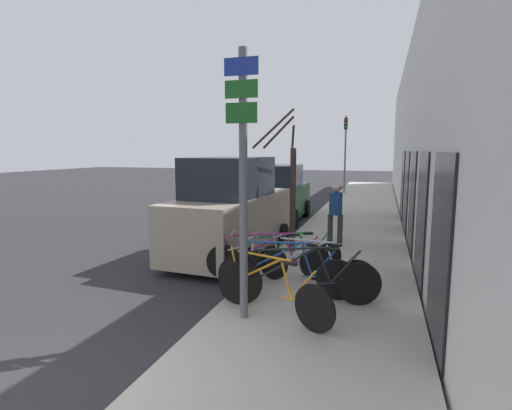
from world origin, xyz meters
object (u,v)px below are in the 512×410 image
object	(u,v)px
bicycle_4	(270,259)
parked_car_0	(232,212)
bicycle_1	(300,280)
bicycle_5	(288,257)
pedestrian_near	(336,209)
bicycle_3	(313,267)
signpost	(243,177)
parked_car_1	(276,196)
bicycle_2	(287,272)
street_tree	(291,188)
traffic_light	(345,144)
bicycle_0	(269,289)

from	to	relation	value
bicycle_4	parked_car_0	size ratio (longest dim) A/B	0.51
bicycle_1	bicycle_5	xyz separation A→B (m)	(-0.54, 1.44, -0.03)
bicycle_4	pedestrian_near	world-z (taller)	pedestrian_near
bicycle_1	bicycle_3	world-z (taller)	bicycle_1
parked_car_0	signpost	bearing A→B (deg)	-62.96
signpost	parked_car_1	size ratio (longest dim) A/B	0.91
bicycle_4	bicycle_5	bearing A→B (deg)	-53.88
signpost	parked_car_1	world-z (taller)	signpost
bicycle_5	bicycle_3	bearing A→B (deg)	-166.16
signpost	parked_car_0	distance (m)	4.39
bicycle_2	pedestrian_near	world-z (taller)	pedestrian_near
street_tree	bicycle_4	bearing A→B (deg)	-86.72
signpost	bicycle_3	distance (m)	2.50
bicycle_4	street_tree	bearing A→B (deg)	-11.34
parked_car_1	traffic_light	xyz separation A→B (m)	(1.64, 9.56, 2.06)
bicycle_3	bicycle_5	xyz separation A→B (m)	(-0.60, 0.56, -0.01)
parked_car_0	bicycle_4	bearing A→B (deg)	-48.56
bicycle_3	parked_car_1	size ratio (longest dim) A/B	0.54
bicycle_3	parked_car_1	distance (m)	7.85
bicycle_2	signpost	bearing A→B (deg)	160.15
bicycle_3	street_tree	distance (m)	3.01
bicycle_5	signpost	bearing A→B (deg)	142.12
bicycle_2	traffic_light	bearing A→B (deg)	1.49
bicycle_0	bicycle_5	xyz separation A→B (m)	(-0.16, 1.96, -0.02)
signpost	street_tree	xyz separation A→B (m)	(-0.23, 4.19, -0.55)
bicycle_0	pedestrian_near	bearing A→B (deg)	23.28
traffic_light	bicycle_3	bearing A→B (deg)	-86.62
bicycle_0	traffic_light	distance (m)	18.51
bicycle_2	bicycle_3	world-z (taller)	bicycle_2
bicycle_1	parked_car_1	size ratio (longest dim) A/B	0.59
parked_car_1	street_tree	world-z (taller)	street_tree
bicycle_1	parked_car_0	bearing A→B (deg)	20.73
bicycle_2	parked_car_0	world-z (taller)	parked_car_0
bicycle_1	bicycle_3	size ratio (longest dim) A/B	1.11
bicycle_0	pedestrian_near	distance (m)	5.26
bicycle_1	bicycle_2	world-z (taller)	bicycle_1
bicycle_0	parked_car_1	size ratio (longest dim) A/B	0.50
street_tree	bicycle_2	bearing A→B (deg)	-78.26
bicycle_5	traffic_light	bearing A→B (deg)	-31.95
bicycle_0	bicycle_1	distance (m)	0.64
bicycle_3	street_tree	world-z (taller)	street_tree
bicycle_3	parked_car_1	xyz separation A→B (m)	(-2.64, 7.38, 0.43)
bicycle_2	parked_car_1	distance (m)	8.19
parked_car_0	traffic_light	xyz separation A→B (m)	(1.46, 14.68, 1.91)
parked_car_1	bicycle_2	bearing A→B (deg)	-75.22
bicycle_0	bicycle_4	bearing A→B (deg)	42.75
bicycle_4	bicycle_5	distance (m)	0.43
street_tree	bicycle_3	bearing A→B (deg)	-68.48
bicycle_0	bicycle_2	distance (m)	0.91
bicycle_1	bicycle_4	distance (m)	1.37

